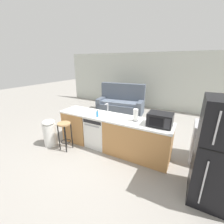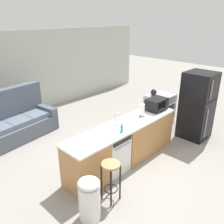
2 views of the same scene
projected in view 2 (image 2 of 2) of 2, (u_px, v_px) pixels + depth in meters
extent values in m
plane|color=gray|center=(119.00, 164.00, 5.15)|extent=(24.00, 24.00, 0.00)
cube|color=beige|center=(28.00, 73.00, 7.54)|extent=(10.00, 0.06, 2.60)
cube|color=#B77F47|center=(86.00, 166.00, 4.37)|extent=(0.75, 0.62, 0.86)
cube|color=#B77F47|center=(143.00, 134.00, 5.54)|extent=(1.55, 0.62, 0.86)
cube|color=white|center=(125.00, 125.00, 4.92)|extent=(2.94, 0.66, 0.04)
cube|color=#49331C|center=(124.00, 160.00, 5.24)|extent=(2.86, 0.56, 0.08)
cube|color=white|center=(111.00, 152.00, 4.83)|extent=(0.58, 0.58, 0.84)
cube|color=black|center=(123.00, 141.00, 4.50)|extent=(0.52, 0.01, 0.08)
cylinder|color=#B2B2B7|center=(123.00, 146.00, 4.53)|extent=(0.44, 0.02, 0.02)
cube|color=#B7B7BC|center=(159.00, 110.00, 6.92)|extent=(0.76, 0.64, 0.85)
cube|color=black|center=(169.00, 112.00, 6.69)|extent=(0.53, 0.01, 0.43)
cylinder|color=silver|center=(171.00, 105.00, 6.59)|extent=(0.61, 0.03, 0.03)
cube|color=#B7B7BC|center=(160.00, 96.00, 6.75)|extent=(0.76, 0.64, 0.05)
torus|color=black|center=(161.00, 98.00, 6.54)|extent=(0.16, 0.16, 0.01)
torus|color=black|center=(168.00, 95.00, 6.77)|extent=(0.16, 0.16, 0.01)
torus|color=black|center=(153.00, 96.00, 6.71)|extent=(0.16, 0.16, 0.01)
torus|color=black|center=(160.00, 93.00, 6.94)|extent=(0.16, 0.16, 0.01)
cube|color=black|center=(197.00, 106.00, 6.05)|extent=(0.72, 0.70, 1.73)
cylinder|color=#B2B2B7|center=(212.00, 90.00, 5.48)|extent=(0.02, 0.02, 0.46)
cylinder|color=#B2B2B7|center=(206.00, 124.00, 5.81)|extent=(0.02, 0.02, 0.75)
cube|color=black|center=(212.00, 101.00, 5.75)|extent=(0.68, 0.01, 0.01)
cube|color=black|center=(156.00, 104.00, 5.63)|extent=(0.50, 0.36, 0.28)
cube|color=black|center=(162.00, 107.00, 5.49)|extent=(0.27, 0.01, 0.18)
cube|color=#2D2D33|center=(167.00, 104.00, 5.63)|extent=(0.11, 0.01, 0.21)
cylinder|color=silver|center=(115.00, 125.00, 4.86)|extent=(0.07, 0.07, 0.03)
cylinder|color=silver|center=(115.00, 119.00, 4.81)|extent=(0.02, 0.02, 0.26)
cylinder|color=silver|center=(118.00, 114.00, 4.71)|extent=(0.02, 0.14, 0.02)
cylinder|color=#4C4C51|center=(142.00, 116.00, 5.33)|extent=(0.14, 0.14, 0.01)
cylinder|color=white|center=(142.00, 110.00, 5.28)|extent=(0.11, 0.11, 0.27)
cylinder|color=#338CCC|center=(122.00, 129.00, 4.57)|extent=(0.06, 0.06, 0.14)
cylinder|color=black|center=(122.00, 125.00, 4.53)|extent=(0.02, 0.02, 0.04)
sphere|color=black|center=(154.00, 92.00, 6.68)|extent=(0.17, 0.17, 0.17)
sphere|color=black|center=(154.00, 89.00, 6.64)|extent=(0.03, 0.03, 0.03)
cone|color=black|center=(155.00, 91.00, 6.72)|extent=(0.08, 0.04, 0.06)
cylinder|color=tan|center=(111.00, 165.00, 3.91)|extent=(0.32, 0.32, 0.04)
cylinder|color=black|center=(111.00, 189.00, 3.90)|extent=(0.03, 0.03, 0.70)
cylinder|color=black|center=(120.00, 183.00, 4.05)|extent=(0.03, 0.03, 0.70)
cylinder|color=black|center=(102.00, 183.00, 4.04)|extent=(0.03, 0.03, 0.70)
cylinder|color=black|center=(111.00, 177.00, 4.19)|extent=(0.03, 0.03, 0.70)
torus|color=black|center=(111.00, 189.00, 4.10)|extent=(0.25, 0.25, 0.02)
cylinder|color=white|center=(90.00, 202.00, 3.68)|extent=(0.34, 0.34, 0.62)
ellipsoid|color=white|center=(89.00, 183.00, 3.54)|extent=(0.35, 0.35, 0.14)
cube|color=#515B6B|center=(18.00, 130.00, 6.21)|extent=(2.10, 1.15, 0.42)
cube|color=#515B6B|center=(8.00, 112.00, 6.23)|extent=(2.01, 0.49, 1.27)
cube|color=#515B6B|center=(45.00, 116.00, 6.85)|extent=(0.31, 0.92, 0.62)
cube|color=slate|center=(18.00, 121.00, 6.08)|extent=(0.64, 0.70, 0.12)
cube|color=slate|center=(35.00, 114.00, 6.49)|extent=(0.64, 0.70, 0.12)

